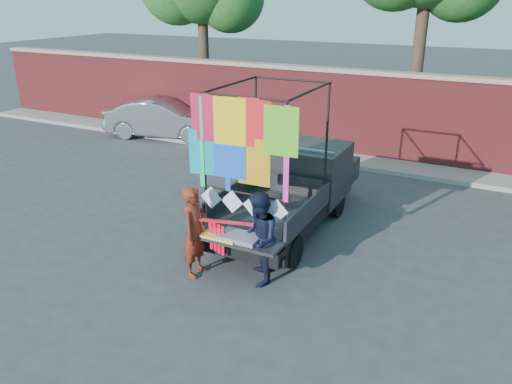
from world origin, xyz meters
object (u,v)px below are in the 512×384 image
at_px(woman, 195,232).
at_px(man, 259,239).
at_px(sedan, 164,119).
at_px(pickup_truck, 297,186).

height_order(woman, man, woman).
bearing_deg(woman, sedan, 36.64).
relative_size(pickup_truck, sedan, 1.24).
bearing_deg(man, woman, -105.24).
distance_m(pickup_truck, woman, 3.03).
xyz_separation_m(sedan, man, (7.14, -6.95, 0.16)).
height_order(pickup_truck, sedan, pickup_truck).
distance_m(woman, man, 1.13).
relative_size(sedan, woman, 2.44).
xyz_separation_m(pickup_truck, man, (0.42, -2.69, 0.03)).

